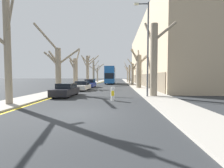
# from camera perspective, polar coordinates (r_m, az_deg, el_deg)

# --- Properties ---
(ground_plane) EXTENTS (300.00, 300.00, 0.00)m
(ground_plane) POSITION_cam_1_polar(r_m,az_deg,el_deg) (8.35, -12.28, -11.16)
(ground_plane) COLOR #2B2D30
(sidewalk_left) EXTENTS (2.77, 120.00, 0.12)m
(sidewalk_left) POSITION_cam_1_polar(r_m,az_deg,el_deg) (58.39, -5.14, 0.94)
(sidewalk_left) COLOR #A39E93
(sidewalk_left) RESTS_ON ground
(sidewalk_right) EXTENTS (2.77, 120.00, 0.12)m
(sidewalk_right) POSITION_cam_1_polar(r_m,az_deg,el_deg) (57.97, 6.28, 0.92)
(sidewalk_right) COLOR #A39E93
(sidewalk_right) RESTS_ON ground
(building_facade_right) EXTENTS (10.08, 42.81, 14.37)m
(building_facade_right) POSITION_cam_1_polar(r_m,az_deg,el_deg) (39.01, 17.86, 10.33)
(building_facade_right) COLOR tan
(building_facade_right) RESTS_ON ground
(kerb_line_stripe) EXTENTS (0.24, 120.00, 0.01)m
(kerb_line_stripe) POSITION_cam_1_polar(r_m,az_deg,el_deg) (58.20, -3.62, 0.88)
(kerb_line_stripe) COLOR yellow
(kerb_line_stripe) RESTS_ON ground
(street_tree_left_0) EXTENTS (3.43, 4.74, 8.10)m
(street_tree_left_0) POSITION_cam_1_polar(r_m,az_deg,el_deg) (12.72, -35.28, 11.65)
(street_tree_left_0) COLOR gray
(street_tree_left_0) RESTS_ON ground
(street_tree_left_1) EXTENTS (4.42, 3.08, 7.81)m
(street_tree_left_1) POSITION_cam_1_polar(r_m,az_deg,el_deg) (19.28, -20.05, 6.25)
(street_tree_left_1) COLOR gray
(street_tree_left_1) RESTS_ON ground
(street_tree_left_2) EXTENTS (1.50, 3.86, 7.03)m
(street_tree_left_2) POSITION_cam_1_polar(r_m,az_deg,el_deg) (26.99, -13.79, 4.70)
(street_tree_left_2) COLOR gray
(street_tree_left_2) RESTS_ON ground
(street_tree_left_3) EXTENTS (4.34, 3.15, 7.13)m
(street_tree_left_3) POSITION_cam_1_polar(r_m,az_deg,el_deg) (35.62, -9.25, 5.82)
(street_tree_left_3) COLOR gray
(street_tree_left_3) RESTS_ON ground
(street_tree_left_4) EXTENTS (4.69, 2.47, 6.85)m
(street_tree_left_4) POSITION_cam_1_polar(r_m,az_deg,el_deg) (43.96, -6.94, 4.79)
(street_tree_left_4) COLOR gray
(street_tree_left_4) RESTS_ON ground
(street_tree_left_5) EXTENTS (3.06, 4.63, 5.98)m
(street_tree_left_5) POSITION_cam_1_polar(r_m,az_deg,el_deg) (51.99, -5.60, 3.83)
(street_tree_left_5) COLOR gray
(street_tree_left_5) RESTS_ON ground
(street_tree_right_0) EXTENTS (2.71, 2.40, 7.52)m
(street_tree_right_0) POSITION_cam_1_polar(r_m,az_deg,el_deg) (15.42, 15.71, 9.63)
(street_tree_right_0) COLOR gray
(street_tree_right_0) RESTS_ON ground
(street_tree_right_1) EXTENTS (3.93, 2.67, 6.73)m
(street_tree_right_1) POSITION_cam_1_polar(r_m,az_deg,el_deg) (26.04, 10.26, 5.88)
(street_tree_right_1) COLOR gray
(street_tree_right_1) RESTS_ON ground
(street_tree_right_2) EXTENTS (2.87, 2.94, 6.39)m
(street_tree_right_2) POSITION_cam_1_polar(r_m,az_deg,el_deg) (35.79, 7.92, 4.44)
(street_tree_right_2) COLOR gray
(street_tree_right_2) RESTS_ON ground
(street_tree_right_3) EXTENTS (2.91, 2.86, 6.02)m
(street_tree_right_3) POSITION_cam_1_polar(r_m,az_deg,el_deg) (46.05, 6.68, 4.09)
(street_tree_right_3) COLOR gray
(street_tree_right_3) RESTS_ON ground
(street_tree_right_4) EXTENTS (3.80, 2.56, 7.41)m
(street_tree_right_4) POSITION_cam_1_polar(r_m,az_deg,el_deg) (55.74, 5.95, 4.18)
(street_tree_right_4) COLOR gray
(street_tree_right_4) RESTS_ON ground
(double_decker_bus) EXTENTS (2.52, 10.10, 4.61)m
(double_decker_bus) POSITION_cam_1_polar(r_m,az_deg,el_deg) (41.31, -0.64, 3.69)
(double_decker_bus) COLOR #19519E
(double_decker_bus) RESTS_ON ground
(parked_car_0) EXTENTS (1.74, 4.30, 1.32)m
(parked_car_0) POSITION_cam_1_polar(r_m,az_deg,el_deg) (16.08, -17.10, -2.18)
(parked_car_0) COLOR black
(parked_car_0) RESTS_ON ground
(parked_car_1) EXTENTS (1.88, 4.46, 1.35)m
(parked_car_1) POSITION_cam_1_polar(r_m,az_deg,el_deg) (22.50, -11.32, -0.68)
(parked_car_1) COLOR silver
(parked_car_1) RESTS_ON ground
(parked_car_2) EXTENTS (1.83, 4.43, 1.50)m
(parked_car_2) POSITION_cam_1_polar(r_m,az_deg,el_deg) (28.26, -8.44, 0.18)
(parked_car_2) COLOR navy
(parked_car_2) RESTS_ON ground
(lamp_post) EXTENTS (1.40, 0.20, 8.93)m
(lamp_post) POSITION_cam_1_polar(r_m,az_deg,el_deg) (14.91, 13.16, 14.09)
(lamp_post) COLOR #4C4F54
(lamp_post) RESTS_ON ground
(traffic_bollard) EXTENTS (0.33, 0.34, 1.15)m
(traffic_bollard) POSITION_cam_1_polar(r_m,az_deg,el_deg) (12.52, 0.29, -3.74)
(traffic_bollard) COLOR white
(traffic_bollard) RESTS_ON ground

